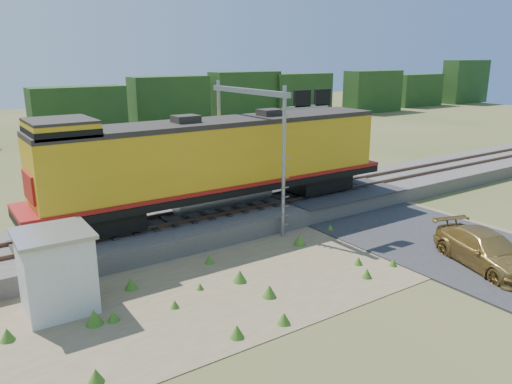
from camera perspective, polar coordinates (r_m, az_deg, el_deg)
ground at (r=19.61m, az=4.71°, el=-8.77°), size 140.00×140.00×0.00m
ballast at (r=24.10m, az=-4.25°, el=-3.06°), size 70.00×5.00×0.80m
rails at (r=23.95m, az=-4.27°, el=-1.97°), size 70.00×1.54×0.16m
dirt_shoulder at (r=18.90m, az=-1.06°, el=-9.64°), size 26.00×8.00×0.03m
road at (r=24.74m, az=16.39°, el=-3.93°), size 7.00×66.00×0.86m
tree_line_north at (r=53.31m, az=-22.05°, el=8.99°), size 130.00×3.00×6.50m
weed_clumps at (r=17.90m, az=-4.45°, el=-11.25°), size 15.00×6.20×0.56m
locomotive at (r=23.34m, az=-4.41°, el=3.66°), size 18.24×2.78×4.71m
shed at (r=17.31m, az=-21.84°, el=-8.36°), size 2.32×2.32×2.70m
signal_gantry at (r=23.59m, az=0.71°, el=8.29°), size 2.68×6.20×6.76m
car at (r=21.43m, az=24.81°, el=-6.07°), size 3.30×5.13×1.38m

